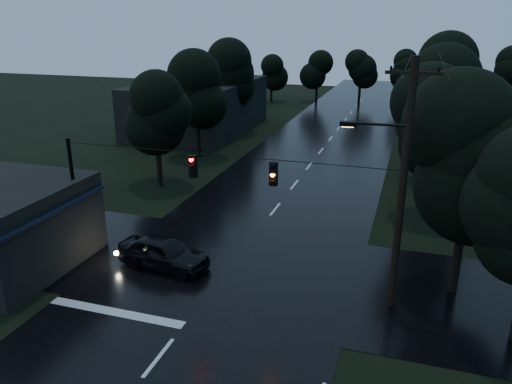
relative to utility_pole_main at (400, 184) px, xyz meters
The scene contains 16 objects.
main_road 21.06m from the utility_pole_main, 111.30° to the left, with size 12.00×120.00×0.02m, color black.
cross_street 9.14m from the utility_pole_main, behind, with size 60.00×9.00×0.02m, color black.
building_far_right 24.12m from the utility_pole_main, 74.01° to the left, with size 10.00×14.00×4.40m, color black.
building_far_left 36.15m from the utility_pole_main, 126.44° to the left, with size 10.00×16.00×5.00m, color black.
utility_pole_main is the anchor object (origin of this frame).
utility_pole_far 17.08m from the utility_pole_main, 87.00° to the left, with size 2.00×0.30×7.50m.
anchor_pole_left 15.08m from the utility_pole_main, behind, with size 0.18×0.18×6.00m, color black.
span_signals 6.85m from the utility_pole_main, behind, with size 15.00×0.37×1.12m.
tree_corner_near 3.35m from the utility_pole_main, 37.67° to the left, with size 4.48×4.48×9.44m.
tree_left_a 19.76m from the utility_pole_main, 146.16° to the left, with size 3.92×3.92×8.26m.
tree_left_b 25.50m from the utility_pole_main, 131.84° to the left, with size 4.20×4.20×8.85m.
tree_left_c 33.94m from the utility_pole_main, 121.27° to the left, with size 4.48×4.48×9.44m.
tree_right_a 11.12m from the utility_pole_main, 81.77° to the left, with size 4.20×4.20×8.85m.
tree_right_b 19.14m from the utility_pole_main, 83.42° to the left, with size 4.48×4.48×9.44m.
tree_right_c 29.16m from the utility_pole_main, 84.50° to the left, with size 4.76×4.76×10.03m.
car 11.32m from the utility_pole_main, behind, with size 1.80×4.47×1.52m, color black.
Camera 1 is at (7.69, -7.78, 11.24)m, focal length 35.00 mm.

